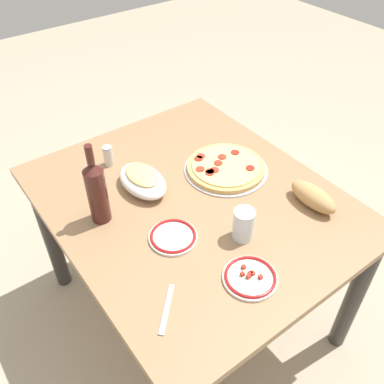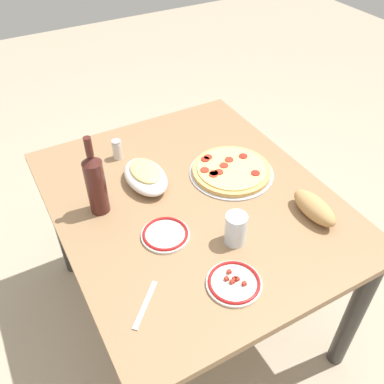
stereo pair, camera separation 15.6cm
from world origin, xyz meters
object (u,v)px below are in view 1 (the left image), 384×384
(dining_table, at_px, (192,220))
(bread_loaf, at_px, (313,197))
(wine_bottle, at_px, (97,191))
(spice_shaker, at_px, (108,156))
(pepperoni_pizza, at_px, (226,167))
(water_glass, at_px, (243,224))
(side_plate_far, at_px, (173,237))
(baked_pasta_dish, at_px, (142,179))
(side_plate_near, at_px, (250,277))

(dining_table, distance_m, bread_loaf, 0.47)
(wine_bottle, relative_size, spice_shaker, 3.63)
(pepperoni_pizza, distance_m, wine_bottle, 0.55)
(pepperoni_pizza, xyz_separation_m, water_glass, (-0.31, 0.19, 0.04))
(bread_loaf, bearing_deg, wine_bottle, 58.75)
(side_plate_far, bearing_deg, spice_shaker, -2.71)
(baked_pasta_dish, relative_size, bread_loaf, 1.21)
(side_plate_far, height_order, bread_loaf, bread_loaf)
(dining_table, height_order, side_plate_near, side_plate_near)
(baked_pasta_dish, relative_size, side_plate_near, 1.39)
(water_glass, xyz_separation_m, spice_shaker, (0.63, 0.17, -0.02))
(pepperoni_pizza, relative_size, spice_shaker, 3.90)
(dining_table, distance_m, baked_pasta_dish, 0.25)
(pepperoni_pizza, relative_size, wine_bottle, 1.08)
(bread_loaf, bearing_deg, spice_shaker, 36.13)
(dining_table, relative_size, spice_shaker, 13.60)
(dining_table, relative_size, pepperoni_pizza, 3.48)
(dining_table, relative_size, side_plate_far, 7.07)
(dining_table, xyz_separation_m, spice_shaker, (0.37, 0.15, 0.16))
(dining_table, distance_m, wine_bottle, 0.42)
(baked_pasta_dish, xyz_separation_m, water_glass, (-0.42, -0.14, 0.02))
(side_plate_near, height_order, bread_loaf, bread_loaf)
(wine_bottle, bearing_deg, side_plate_far, -147.38)
(pepperoni_pizza, height_order, spice_shaker, spice_shaker)
(pepperoni_pizza, relative_size, side_plate_near, 1.97)
(spice_shaker, bearing_deg, side_plate_far, 177.29)
(dining_table, height_order, side_plate_far, side_plate_far)
(wine_bottle, relative_size, side_plate_far, 1.89)
(water_glass, distance_m, spice_shaker, 0.65)
(side_plate_far, bearing_deg, water_glass, -124.34)
(wine_bottle, height_order, water_glass, wine_bottle)
(pepperoni_pizza, height_order, wine_bottle, wine_bottle)
(pepperoni_pizza, bearing_deg, dining_table, 104.28)
(dining_table, bearing_deg, pepperoni_pizza, -75.72)
(pepperoni_pizza, bearing_deg, baked_pasta_dish, 71.80)
(pepperoni_pizza, relative_size, baked_pasta_dish, 1.41)
(pepperoni_pizza, xyz_separation_m, baked_pasta_dish, (0.11, 0.33, 0.03))
(dining_table, bearing_deg, baked_pasta_dish, 35.85)
(water_glass, bearing_deg, wine_bottle, 43.22)
(wine_bottle, distance_m, spice_shaker, 0.33)
(dining_table, xyz_separation_m, wine_bottle, (0.11, 0.32, 0.25))
(baked_pasta_dish, xyz_separation_m, wine_bottle, (-0.05, 0.21, 0.09))
(pepperoni_pizza, height_order, water_glass, water_glass)
(dining_table, distance_m, side_plate_far, 0.25)
(bread_loaf, bearing_deg, baked_pasta_dish, 44.86)
(bread_loaf, distance_m, spice_shaker, 0.82)
(pepperoni_pizza, bearing_deg, bread_loaf, -160.20)
(side_plate_far, relative_size, spice_shaker, 1.92)
(side_plate_near, bearing_deg, bread_loaf, -74.36)
(side_plate_far, distance_m, spice_shaker, 0.50)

